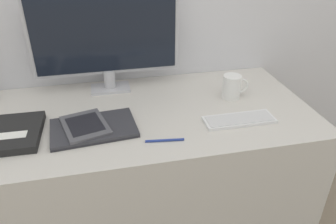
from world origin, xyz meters
TOP-DOWN VIEW (x-y plane):
  - desk at (0.00, 0.20)m, footprint 1.46×0.69m
  - monitor at (-0.09, 0.45)m, footprint 0.64×0.11m
  - keyboard at (0.39, 0.05)m, footprint 0.28×0.10m
  - laptop at (-0.17, 0.11)m, footprint 0.33×0.23m
  - ereader at (-0.20, 0.11)m, footprint 0.20×0.23m
  - notebook at (-0.46, 0.13)m, footprint 0.19×0.25m
  - coffee_mug at (0.43, 0.25)m, footprint 0.12×0.08m
  - pen at (0.07, -0.02)m, footprint 0.14×0.03m

SIDE VIEW (x-z plane):
  - desk at x=0.00m, z-range 0.00..0.71m
  - pen at x=0.07m, z-range 0.71..0.72m
  - keyboard at x=0.39m, z-range 0.71..0.73m
  - laptop at x=-0.17m, z-range 0.71..0.73m
  - notebook at x=-0.46m, z-range 0.71..0.74m
  - ereader at x=-0.20m, z-range 0.73..0.74m
  - coffee_mug at x=0.43m, z-range 0.71..0.82m
  - monitor at x=-0.09m, z-range 0.73..1.18m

